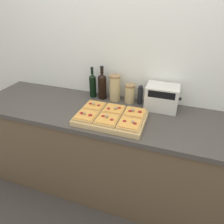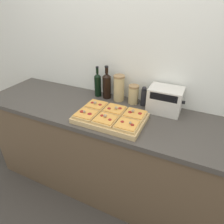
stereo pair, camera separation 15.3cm
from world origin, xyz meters
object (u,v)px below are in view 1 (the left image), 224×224
Objects in this scene: wine_bottle at (102,85)px; cutting_board at (111,118)px; grain_jar_short at (130,93)px; olive_oil_bottle at (93,85)px; grain_jar_tall at (115,88)px; pepper_mill at (140,95)px; toaster_oven at (162,97)px.

cutting_board is at bearing -59.61° from wine_bottle.
wine_bottle reaches higher than grain_jar_short.
olive_oil_bottle reaches higher than grain_jar_tall.
wine_bottle reaches higher than cutting_board.
wine_bottle is (0.10, 0.00, 0.01)m from olive_oil_bottle.
olive_oil_bottle is 1.21× the size of grain_jar_tall.
grain_jar_tall is (0.12, 0.00, -0.01)m from wine_bottle.
wine_bottle is at bearing 180.00° from pepper_mill.
grain_jar_tall is 1.41× the size of grain_jar_short.
grain_jar_short is at bearing 0.00° from olive_oil_bottle.
wine_bottle is 1.28× the size of grain_jar_tall.
grain_jar_tall is at bearing 0.00° from olive_oil_bottle.
wine_bottle reaches higher than grain_jar_tall.
grain_jar_tall is at bearing 180.00° from grain_jar_short.
pepper_mill is (0.09, 0.00, 0.00)m from grain_jar_short.
cutting_board is at bearing -113.70° from pepper_mill.
cutting_board is 1.83× the size of toaster_oven.
olive_oil_bottle is 1.00× the size of toaster_oven.
grain_jar_short is (0.14, 0.00, -0.04)m from grain_jar_tall.
olive_oil_bottle is 0.22m from grain_jar_tall.
grain_jar_tall is at bearing 103.23° from cutting_board.
wine_bottle is (-0.21, 0.36, 0.11)m from cutting_board.
grain_jar_tall is at bearing 180.00° from pepper_mill.
grain_jar_short is 0.09m from pepper_mill.
toaster_oven is at bearing -8.94° from pepper_mill.
toaster_oven is at bearing -2.66° from olive_oil_bottle.
wine_bottle is at bearing 120.39° from cutting_board.
toaster_oven is (0.56, -0.03, -0.02)m from wine_bottle.
pepper_mill is (0.46, 0.00, -0.03)m from olive_oil_bottle.
toaster_oven is (0.29, -0.03, 0.02)m from grain_jar_short.
wine_bottle is at bearing 176.88° from toaster_oven.
grain_jar_tall is at bearing 175.98° from toaster_oven.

